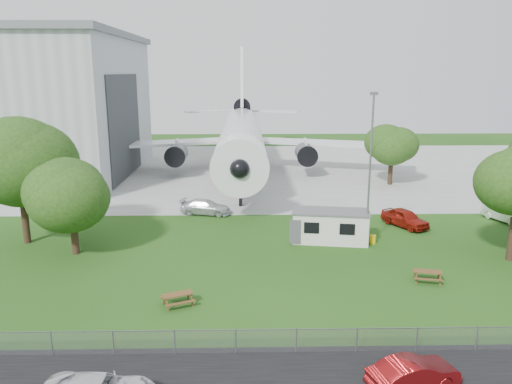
{
  "coord_description": "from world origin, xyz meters",
  "views": [
    {
      "loc": [
        -1.47,
        -31.66,
        13.59
      ],
      "look_at": [
        -0.62,
        8.0,
        4.0
      ],
      "focal_mm": 35.0,
      "sensor_mm": 36.0,
      "label": 1
    }
  ],
  "objects_px": {
    "airliner": "(241,135)",
    "picnic_west": "(178,305)",
    "car_centre_sedan": "(413,374)",
    "site_cabin": "(331,226)",
    "picnic_east": "(427,282)"
  },
  "relations": [
    {
      "from": "site_cabin",
      "to": "picnic_east",
      "type": "distance_m",
      "value": 9.77
    },
    {
      "from": "site_cabin",
      "to": "picnic_east",
      "type": "bearing_deg",
      "value": -58.12
    },
    {
      "from": "picnic_east",
      "to": "picnic_west",
      "type": "bearing_deg",
      "value": -156.67
    },
    {
      "from": "airliner",
      "to": "car_centre_sedan",
      "type": "bearing_deg",
      "value": -80.78
    },
    {
      "from": "airliner",
      "to": "picnic_west",
      "type": "bearing_deg",
      "value": -95.05
    },
    {
      "from": "car_centre_sedan",
      "to": "picnic_west",
      "type": "bearing_deg",
      "value": 36.05
    },
    {
      "from": "site_cabin",
      "to": "picnic_west",
      "type": "height_order",
      "value": "site_cabin"
    },
    {
      "from": "airliner",
      "to": "site_cabin",
      "type": "distance_m",
      "value": 29.95
    },
    {
      "from": "site_cabin",
      "to": "car_centre_sedan",
      "type": "distance_m",
      "value": 19.58
    },
    {
      "from": "airliner",
      "to": "picnic_east",
      "type": "distance_m",
      "value": 39.39
    },
    {
      "from": "airliner",
      "to": "car_centre_sedan",
      "type": "height_order",
      "value": "airliner"
    },
    {
      "from": "airliner",
      "to": "site_cabin",
      "type": "relative_size",
      "value": 6.89
    },
    {
      "from": "airliner",
      "to": "car_centre_sedan",
      "type": "distance_m",
      "value": 49.15
    },
    {
      "from": "site_cabin",
      "to": "car_centre_sedan",
      "type": "relative_size",
      "value": 1.66
    },
    {
      "from": "picnic_east",
      "to": "airliner",
      "type": "bearing_deg",
      "value": 121.11
    }
  ]
}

